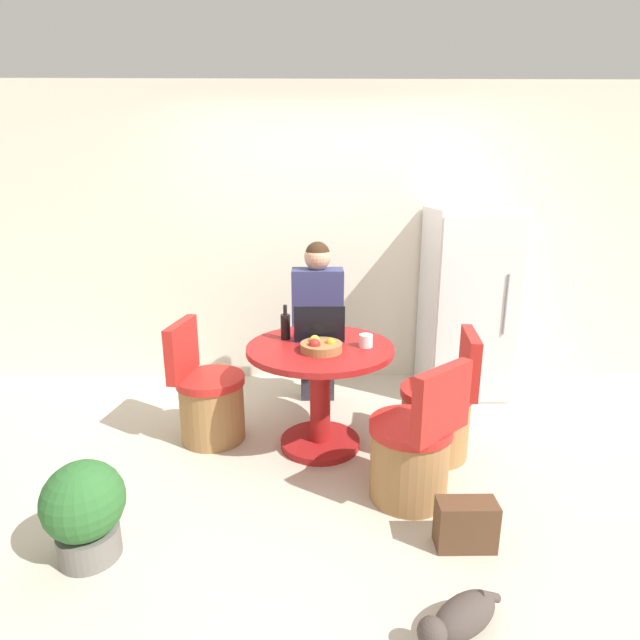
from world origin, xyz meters
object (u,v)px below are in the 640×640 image
object	(u,v)px
fruit_bowl	(321,346)
handbag	(466,524)
chair_near_right_corner	(412,454)
chair_left_side	(209,401)
laptop	(319,332)
potted_plant	(85,509)
chair_right_side	(438,415)
bottle	(285,326)
refrigerator	(466,304)
dining_table	(320,380)
person_seated	(318,317)
cat	(460,618)

from	to	relation	value
fruit_bowl	handbag	size ratio (longest dim) A/B	0.90
chair_near_right_corner	fruit_bowl	world-z (taller)	chair_near_right_corner
chair_left_side	fruit_bowl	bearing A→B (deg)	-97.45
laptop	potted_plant	distance (m)	1.75
chair_near_right_corner	chair_right_side	size ratio (longest dim) A/B	1.00
fruit_bowl	bottle	size ratio (longest dim) A/B	1.12
refrigerator	dining_table	xyz separation A→B (m)	(-1.25, -0.94, -0.30)
chair_right_side	potted_plant	world-z (taller)	chair_right_side
handbag	bottle	bearing A→B (deg)	129.42
fruit_bowl	handbag	xyz separation A→B (m)	(0.72, -0.91, -0.64)
bottle	person_seated	bearing A→B (deg)	68.04
dining_table	chair_near_right_corner	distance (m)	0.83
chair_right_side	fruit_bowl	size ratio (longest dim) A/B	3.19
refrigerator	chair_right_side	world-z (taller)	refrigerator
refrigerator	bottle	world-z (taller)	refrigerator
bottle	cat	distance (m)	2.00
handbag	chair_right_side	bearing A→B (deg)	85.68
refrigerator	person_seated	world-z (taller)	refrigerator
dining_table	person_seated	xyz separation A→B (m)	(-0.01, 0.72, 0.25)
refrigerator	fruit_bowl	distance (m)	1.63
person_seated	potted_plant	distance (m)	2.16
refrigerator	chair_left_side	xyz separation A→B (m)	(-2.04, -0.82, -0.51)
person_seated	bottle	world-z (taller)	person_seated
fruit_bowl	cat	xyz separation A→B (m)	(0.55, -1.41, -0.69)
bottle	dining_table	bearing A→B (deg)	-32.86
fruit_bowl	potted_plant	bearing A→B (deg)	-140.63
chair_left_side	dining_table	bearing A→B (deg)	-90.00
fruit_bowl	chair_right_side	bearing A→B (deg)	-0.43
refrigerator	laptop	bearing A→B (deg)	-147.69
dining_table	chair_left_side	size ratio (longest dim) A/B	1.14
handbag	refrigerator	bearing A→B (deg)	74.94
chair_right_side	person_seated	world-z (taller)	person_seated
chair_right_side	potted_plant	xyz separation A→B (m)	(-1.95, -0.94, -0.01)
chair_right_side	potted_plant	distance (m)	2.16
chair_right_side	laptop	bearing A→B (deg)	-99.94
cat	handbag	world-z (taller)	handbag
chair_right_side	cat	xyz separation A→B (m)	(-0.24, -1.41, -0.21)
person_seated	refrigerator	bearing A→B (deg)	-169.98
chair_left_side	potted_plant	bearing A→B (deg)	171.30
chair_left_side	fruit_bowl	xyz separation A→B (m)	(0.79, -0.23, 0.49)
refrigerator	person_seated	xyz separation A→B (m)	(-1.26, -0.22, -0.05)
chair_right_side	laptop	distance (m)	0.98
refrigerator	chair_left_side	distance (m)	2.25
chair_near_right_corner	fruit_bowl	distance (m)	0.87
person_seated	cat	size ratio (longest dim) A/B	3.24
chair_near_right_corner	handbag	world-z (taller)	chair_near_right_corner
potted_plant	person_seated	bearing A→B (deg)	57.20
fruit_bowl	chair_left_side	bearing A→B (deg)	164.01
cat	refrigerator	bearing A→B (deg)	-138.65
dining_table	potted_plant	bearing A→B (deg)	-137.50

